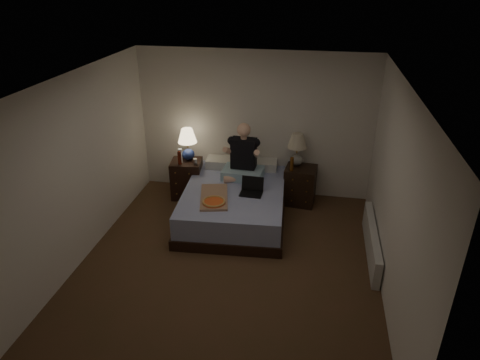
% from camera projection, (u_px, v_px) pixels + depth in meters
% --- Properties ---
extents(floor, '(4.00, 4.50, 0.00)m').
position_uv_depth(floor, '(228.00, 264.00, 5.85)').
color(floor, brown).
rests_on(floor, ground).
extents(ceiling, '(4.00, 4.50, 0.00)m').
position_uv_depth(ceiling, '(225.00, 82.00, 4.74)').
color(ceiling, white).
rests_on(ceiling, ground).
extents(wall_back, '(4.00, 0.00, 2.50)m').
position_uv_depth(wall_back, '(254.00, 125.00, 7.28)').
color(wall_back, silver).
rests_on(wall_back, ground).
extents(wall_front, '(4.00, 0.00, 2.50)m').
position_uv_depth(wall_front, '(167.00, 310.00, 3.31)').
color(wall_front, silver).
rests_on(wall_front, ground).
extents(wall_left, '(0.00, 4.50, 2.50)m').
position_uv_depth(wall_left, '(78.00, 170.00, 5.62)').
color(wall_left, silver).
rests_on(wall_left, ground).
extents(wall_right, '(0.00, 4.50, 2.50)m').
position_uv_depth(wall_right, '(395.00, 196.00, 4.97)').
color(wall_right, silver).
rests_on(wall_right, ground).
extents(bed, '(1.68, 2.16, 0.52)m').
position_uv_depth(bed, '(234.00, 203.00, 6.86)').
color(bed, '#5F6FBF').
rests_on(bed, floor).
extents(nightstand_left, '(0.57, 0.52, 0.67)m').
position_uv_depth(nightstand_left, '(187.00, 179.00, 7.48)').
color(nightstand_left, black).
rests_on(nightstand_left, floor).
extents(nightstand_right, '(0.55, 0.50, 0.66)m').
position_uv_depth(nightstand_right, '(300.00, 185.00, 7.26)').
color(nightstand_right, black).
rests_on(nightstand_right, floor).
extents(lamp_left, '(0.39, 0.39, 0.56)m').
position_uv_depth(lamp_left, '(188.00, 144.00, 7.28)').
color(lamp_left, navy).
rests_on(lamp_left, nightstand_left).
extents(lamp_right, '(0.35, 0.35, 0.56)m').
position_uv_depth(lamp_right, '(297.00, 150.00, 7.10)').
color(lamp_right, gray).
rests_on(lamp_right, nightstand_right).
extents(water_bottle, '(0.07, 0.07, 0.25)m').
position_uv_depth(water_bottle, '(180.00, 156.00, 7.23)').
color(water_bottle, silver).
rests_on(water_bottle, nightstand_left).
extents(soda_can, '(0.07, 0.07, 0.10)m').
position_uv_depth(soda_can, '(195.00, 161.00, 7.20)').
color(soda_can, '#A2A19D').
rests_on(soda_can, nightstand_left).
extents(beer_bottle_left, '(0.06, 0.06, 0.23)m').
position_uv_depth(beer_bottle_left, '(179.00, 158.00, 7.18)').
color(beer_bottle_left, '#54170C').
rests_on(beer_bottle_left, nightstand_left).
extents(beer_bottle_right, '(0.06, 0.06, 0.23)m').
position_uv_depth(beer_bottle_right, '(292.00, 164.00, 6.97)').
color(beer_bottle_right, '#58300C').
rests_on(beer_bottle_right, nightstand_right).
extents(person, '(0.69, 0.55, 0.93)m').
position_uv_depth(person, '(243.00, 152.00, 6.90)').
color(person, black).
rests_on(person, bed).
extents(laptop, '(0.35, 0.29, 0.24)m').
position_uv_depth(laptop, '(251.00, 187.00, 6.52)').
color(laptop, black).
rests_on(laptop, bed).
extents(pizza_box, '(0.56, 0.83, 0.08)m').
position_uv_depth(pizza_box, '(214.00, 202.00, 6.26)').
color(pizza_box, tan).
rests_on(pizza_box, bed).
extents(radiator, '(0.10, 1.60, 0.40)m').
position_uv_depth(radiator, '(372.00, 241.00, 5.99)').
color(radiator, silver).
rests_on(radiator, floor).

